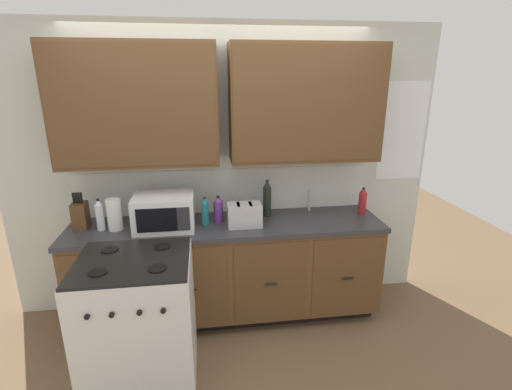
{
  "coord_description": "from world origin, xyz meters",
  "views": [
    {
      "loc": [
        -0.17,
        -2.68,
        2.12
      ],
      "look_at": [
        0.24,
        0.27,
        1.16
      ],
      "focal_mm": 26.4,
      "sensor_mm": 36.0,
      "label": 1
    }
  ],
  "objects_px": {
    "knife_block": "(80,215)",
    "bottle_dark": "(267,199)",
    "bottle_violet": "(218,209)",
    "bottle_teal": "(205,211)",
    "bottle_red": "(363,201)",
    "toaster": "(244,215)",
    "bottle_clear": "(100,215)",
    "paper_towel_roll": "(114,215)",
    "microwave": "(164,212)",
    "stove_range": "(139,319)"
  },
  "relations": [
    {
      "from": "knife_block",
      "to": "bottle_dark",
      "type": "distance_m",
      "value": 1.55
    },
    {
      "from": "knife_block",
      "to": "bottle_violet",
      "type": "bearing_deg",
      "value": -0.33
    },
    {
      "from": "knife_block",
      "to": "bottle_teal",
      "type": "height_order",
      "value": "knife_block"
    },
    {
      "from": "bottle_red",
      "to": "bottle_violet",
      "type": "height_order",
      "value": "bottle_red"
    },
    {
      "from": "toaster",
      "to": "bottle_clear",
      "type": "bearing_deg",
      "value": 176.62
    },
    {
      "from": "paper_towel_roll",
      "to": "bottle_violet",
      "type": "distance_m",
      "value": 0.84
    },
    {
      "from": "microwave",
      "to": "knife_block",
      "type": "xyz_separation_m",
      "value": [
        -0.68,
        0.09,
        -0.02
      ]
    },
    {
      "from": "knife_block",
      "to": "bottle_dark",
      "type": "xyz_separation_m",
      "value": [
        1.55,
        0.07,
        0.05
      ]
    },
    {
      "from": "toaster",
      "to": "knife_block",
      "type": "height_order",
      "value": "knife_block"
    },
    {
      "from": "stove_range",
      "to": "paper_towel_roll",
      "type": "xyz_separation_m",
      "value": [
        -0.23,
        0.62,
        0.57
      ]
    },
    {
      "from": "paper_towel_roll",
      "to": "bottle_teal",
      "type": "bearing_deg",
      "value": 0.25
    },
    {
      "from": "bottle_teal",
      "to": "bottle_red",
      "type": "bearing_deg",
      "value": 2.86
    },
    {
      "from": "toaster",
      "to": "knife_block",
      "type": "relative_size",
      "value": 0.9
    },
    {
      "from": "stove_range",
      "to": "bottle_clear",
      "type": "bearing_deg",
      "value": 119.09
    },
    {
      "from": "toaster",
      "to": "bottle_dark",
      "type": "bearing_deg",
      "value": 41.02
    },
    {
      "from": "paper_towel_roll",
      "to": "bottle_clear",
      "type": "relative_size",
      "value": 0.98
    },
    {
      "from": "bottle_teal",
      "to": "bottle_clear",
      "type": "distance_m",
      "value": 0.84
    },
    {
      "from": "stove_range",
      "to": "microwave",
      "type": "height_order",
      "value": "microwave"
    },
    {
      "from": "microwave",
      "to": "bottle_teal",
      "type": "distance_m",
      "value": 0.33
    },
    {
      "from": "stove_range",
      "to": "bottle_dark",
      "type": "height_order",
      "value": "bottle_dark"
    },
    {
      "from": "bottle_teal",
      "to": "stove_range",
      "type": "bearing_deg",
      "value": -128.48
    },
    {
      "from": "paper_towel_roll",
      "to": "bottle_violet",
      "type": "relative_size",
      "value": 1.13
    },
    {
      "from": "bottle_teal",
      "to": "bottle_clear",
      "type": "height_order",
      "value": "bottle_clear"
    },
    {
      "from": "knife_block",
      "to": "bottle_red",
      "type": "relative_size",
      "value": 1.26
    },
    {
      "from": "toaster",
      "to": "bottle_red",
      "type": "bearing_deg",
      "value": 6.97
    },
    {
      "from": "toaster",
      "to": "bottle_red",
      "type": "height_order",
      "value": "bottle_red"
    },
    {
      "from": "microwave",
      "to": "toaster",
      "type": "bearing_deg",
      "value": -3.45
    },
    {
      "from": "stove_range",
      "to": "bottle_clear",
      "type": "distance_m",
      "value": 0.92
    },
    {
      "from": "toaster",
      "to": "knife_block",
      "type": "distance_m",
      "value": 1.34
    },
    {
      "from": "bottle_dark",
      "to": "toaster",
      "type": "bearing_deg",
      "value": -138.98
    },
    {
      "from": "microwave",
      "to": "knife_block",
      "type": "height_order",
      "value": "knife_block"
    },
    {
      "from": "knife_block",
      "to": "bottle_red",
      "type": "bearing_deg",
      "value": 0.19
    },
    {
      "from": "knife_block",
      "to": "bottle_teal",
      "type": "distance_m",
      "value": 1.01
    },
    {
      "from": "bottle_violet",
      "to": "bottle_teal",
      "type": "bearing_deg",
      "value": -153.56
    },
    {
      "from": "bottle_teal",
      "to": "bottle_violet",
      "type": "xyz_separation_m",
      "value": [
        0.11,
        0.06,
        -0.01
      ]
    },
    {
      "from": "bottle_clear",
      "to": "bottle_teal",
      "type": "bearing_deg",
      "value": -0.45
    },
    {
      "from": "knife_block",
      "to": "bottle_dark",
      "type": "relative_size",
      "value": 0.93
    },
    {
      "from": "microwave",
      "to": "bottle_red",
      "type": "relative_size",
      "value": 1.95
    },
    {
      "from": "paper_towel_roll",
      "to": "bottle_red",
      "type": "relative_size",
      "value": 1.06
    },
    {
      "from": "bottle_dark",
      "to": "bottle_violet",
      "type": "distance_m",
      "value": 0.44
    },
    {
      "from": "knife_block",
      "to": "bottle_red",
      "type": "xyz_separation_m",
      "value": [
        2.41,
        0.01,
        0.01
      ]
    },
    {
      "from": "toaster",
      "to": "bottle_violet",
      "type": "distance_m",
      "value": 0.24
    },
    {
      "from": "microwave",
      "to": "paper_towel_roll",
      "type": "relative_size",
      "value": 1.85
    },
    {
      "from": "microwave",
      "to": "bottle_violet",
      "type": "xyz_separation_m",
      "value": [
        0.44,
        0.08,
        -0.03
      ]
    },
    {
      "from": "toaster",
      "to": "bottle_red",
      "type": "xyz_separation_m",
      "value": [
        1.08,
        0.13,
        0.02
      ]
    },
    {
      "from": "toaster",
      "to": "bottle_dark",
      "type": "distance_m",
      "value": 0.3
    },
    {
      "from": "paper_towel_roll",
      "to": "stove_range",
      "type": "bearing_deg",
      "value": -69.34
    },
    {
      "from": "paper_towel_roll",
      "to": "bottle_teal",
      "type": "distance_m",
      "value": 0.73
    },
    {
      "from": "stove_range",
      "to": "bottle_violet",
      "type": "xyz_separation_m",
      "value": [
        0.6,
        0.68,
        0.55
      ]
    },
    {
      "from": "microwave",
      "to": "bottle_violet",
      "type": "relative_size",
      "value": 2.08
    }
  ]
}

